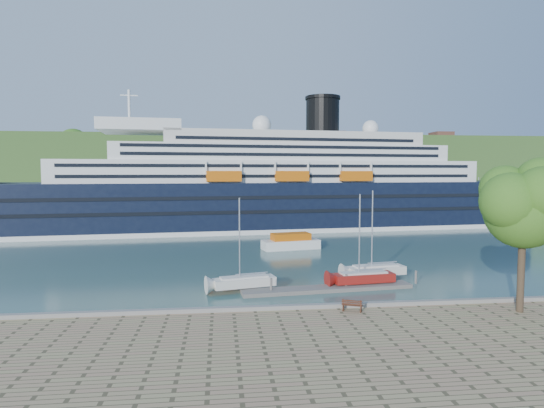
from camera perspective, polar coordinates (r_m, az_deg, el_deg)
The scene contains 11 objects.
ground at distance 34.90m, azimuth 5.57°, elevation -14.35°, with size 400.00×400.00×0.00m, color #2B4D49.
far_hillside at distance 177.52m, azimuth -4.23°, elevation 4.32°, with size 400.00×50.00×24.00m, color #315321.
quay_coping at distance 34.36m, azimuth 5.66°, elevation -12.64°, with size 220.00×0.50×0.30m, color slate.
cruise_ship at distance 87.59m, azimuth -1.28°, elevation 5.28°, with size 115.20×16.77×25.87m, color black, non-canonical shape.
park_bench at distance 33.91m, azimuth 10.03°, elevation -12.32°, with size 1.50×0.62×0.96m, color #452113, non-canonical shape.
promenade_tree at distance 36.79m, azimuth 28.95°, elevation -2.80°, with size 7.18×7.18×11.89m, color #2E6A1C, non-canonical shape.
floating_pontoon at distance 43.22m, azimuth 7.03°, elevation -10.50°, with size 16.21×1.98×0.36m, color slate, non-canonical shape.
sailboat_white_near at distance 42.03m, azimuth -3.51°, elevation -5.38°, with size 6.40×1.78×8.26m, color silver, non-canonical shape.
sailboat_red at distance 44.44m, azimuth 11.45°, elevation -4.78°, with size 6.58×1.83×8.50m, color maroon, non-canonical shape.
sailboat_white_far at distance 47.83m, azimuth 12.95°, elevation -4.06°, with size 6.74×1.87×8.71m, color silver, non-canonical shape.
tender_launch at distance 65.28m, azimuth 2.36°, elevation -4.67°, with size 8.29×2.84×2.29m, color #CB5C0B, non-canonical shape.
Camera 1 is at (-6.98, -32.38, 10.98)m, focal length 30.00 mm.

